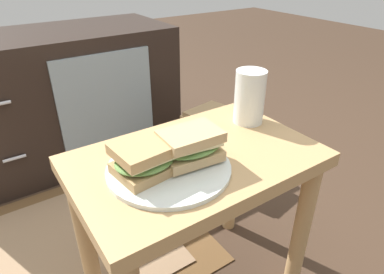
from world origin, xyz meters
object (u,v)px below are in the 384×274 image
(plate, at_px, (169,168))
(beer_glass, at_px, (249,98))
(tv_cabinet, at_px, (64,98))
(sandwich_front, at_px, (145,158))
(sandwich_back, at_px, (191,145))
(paper_bag, at_px, (208,143))

(plate, xyz_separation_m, beer_glass, (0.30, 0.08, 0.06))
(tv_cabinet, bearing_deg, beer_glass, -72.70)
(plate, relative_size, beer_glass, 1.85)
(sandwich_front, xyz_separation_m, beer_glass, (0.35, 0.07, 0.03))
(plate, xyz_separation_m, sandwich_back, (0.05, -0.01, 0.04))
(sandwich_back, xyz_separation_m, paper_bag, (0.41, 0.48, -0.36))
(tv_cabinet, height_order, plate, tv_cabinet)
(sandwich_front, bearing_deg, tv_cabinet, 85.80)
(tv_cabinet, xyz_separation_m, beer_glass, (0.28, -0.88, 0.24))
(plate, height_order, paper_bag, plate)
(sandwich_front, distance_m, beer_glass, 0.35)
(sandwich_front, distance_m, sandwich_back, 0.10)
(beer_glass, xyz_separation_m, paper_bag, (0.16, 0.39, -0.38))
(tv_cabinet, distance_m, plate, 0.98)
(sandwich_back, relative_size, beer_glass, 1.00)
(tv_cabinet, xyz_separation_m, paper_bag, (0.44, -0.49, -0.14))
(sandwich_back, distance_m, paper_bag, 0.73)
(tv_cabinet, distance_m, beer_glass, 0.96)
(tv_cabinet, bearing_deg, sandwich_back, -88.30)
(plate, height_order, beer_glass, beer_glass)
(sandwich_front, relative_size, beer_glass, 0.97)
(beer_glass, bearing_deg, sandwich_back, -160.11)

